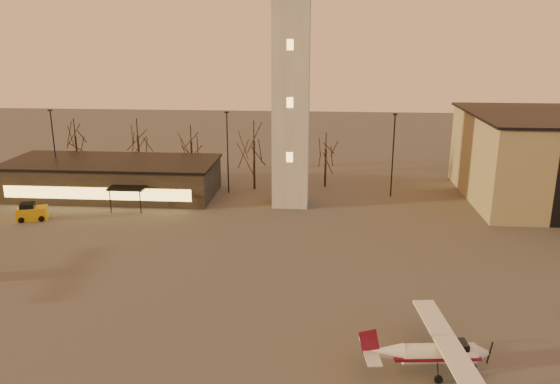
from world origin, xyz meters
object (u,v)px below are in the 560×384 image
terminal (112,178)px  service_cart (32,213)px  cessna_front (440,356)px  control_tower (291,60)px

terminal → service_cart: (-5.12, -9.95, -1.44)m
terminal → service_cart: size_ratio=7.69×
cessna_front → control_tower: bearing=102.4°
terminal → control_tower: bearing=-5.1°
terminal → service_cart: bearing=-117.2°
control_tower → terminal: control_tower is taller
cessna_front → service_cart: 44.97m
terminal → cessna_front: terminal is taller
terminal → service_cart: 11.28m
cessna_front → service_cart: cessna_front is taller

